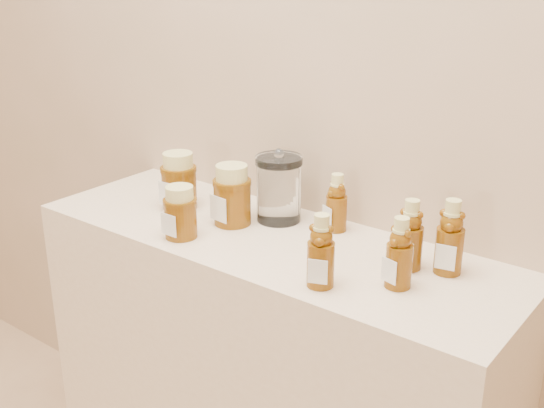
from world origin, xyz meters
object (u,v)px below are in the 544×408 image
Objects in this scene: bear_bottle_back_left at (337,199)px; glass_canister at (279,186)px; display_table at (269,398)px; bear_bottle_front_left at (321,246)px; honey_jar_left at (179,181)px.

glass_canister reaches higher than bear_bottle_back_left.
glass_canister is at bearing -145.73° from bear_bottle_back_left.
display_table is at bearing -65.25° from glass_canister.
bear_bottle_front_left is at bearing -39.68° from glass_canister.
honey_jar_left is at bearing -141.03° from bear_bottle_back_left.
glass_canister is at bearing 16.10° from honey_jar_left.
bear_bottle_back_left is at bearing 94.17° from bear_bottle_front_left.
bear_bottle_front_left is at bearing -29.00° from display_table.
bear_bottle_back_left is at bearing 11.90° from glass_canister.
glass_canister reaches higher than honey_jar_left.
bear_bottle_back_left is 0.92× the size of bear_bottle_front_left.
bear_bottle_front_left is 1.17× the size of honey_jar_left.
display_table is 0.55m from glass_canister.
glass_canister is at bearing 118.19° from bear_bottle_front_left.
bear_bottle_back_left is 0.42m from honey_jar_left.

